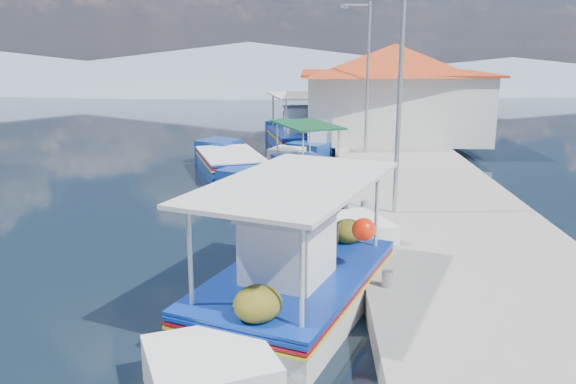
{
  "coord_description": "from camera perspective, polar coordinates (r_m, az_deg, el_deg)",
  "views": [
    {
      "loc": [
        2.39,
        -13.13,
        4.82
      ],
      "look_at": [
        1.81,
        0.91,
        1.3
      ],
      "focal_mm": 36.61,
      "sensor_mm": 36.0,
      "label": 1
    }
  ],
  "objects": [
    {
      "name": "ground",
      "position": [
        14.19,
        -7.51,
        -5.92
      ],
      "size": [
        160.0,
        160.0,
        0.0
      ],
      "primitive_type": "plane",
      "color": "black",
      "rests_on": "ground"
    },
    {
      "name": "quay",
      "position": [
        19.98,
        12.42,
        0.51
      ],
      "size": [
        5.0,
        44.0,
        0.5
      ],
      "primitive_type": "cube",
      "color": "gray",
      "rests_on": "ground"
    },
    {
      "name": "bollards",
      "position": [
        18.9,
        6.59,
        1.23
      ],
      "size": [
        0.2,
        17.2,
        0.3
      ],
      "color": "#A5A8AD",
      "rests_on": "quay"
    },
    {
      "name": "main_caique",
      "position": [
        10.99,
        0.57,
        -8.87
      ],
      "size": [
        4.46,
        7.87,
        2.79
      ],
      "rotation": [
        0.0,
        0.0,
        0.38
      ],
      "color": "white",
      "rests_on": "ground"
    },
    {
      "name": "caique_green_canopy",
      "position": [
        22.21,
        1.88,
        2.39
      ],
      "size": [
        3.21,
        5.45,
        2.21
      ],
      "rotation": [
        0.0,
        0.0,
        -0.4
      ],
      "color": "white",
      "rests_on": "ground"
    },
    {
      "name": "caique_blue_hull",
      "position": [
        22.57,
        -5.5,
        2.55
      ],
      "size": [
        3.54,
        6.7,
        1.26
      ],
      "rotation": [
        0.0,
        0.0,
        -0.33
      ],
      "color": "navy",
      "rests_on": "ground"
    },
    {
      "name": "caique_far",
      "position": [
        28.42,
        1.01,
        5.37
      ],
      "size": [
        3.53,
        7.89,
        2.83
      ],
      "rotation": [
        0.0,
        0.0,
        -0.22
      ],
      "color": "navy",
      "rests_on": "ground"
    },
    {
      "name": "harbor_building",
      "position": [
        28.46,
        10.2,
        9.73
      ],
      "size": [
        10.49,
        10.49,
        4.4
      ],
      "color": "white",
      "rests_on": "quay"
    },
    {
      "name": "lamp_post_near",
      "position": [
        15.31,
        10.48,
        10.21
      ],
      "size": [
        1.21,
        0.14,
        6.0
      ],
      "color": "#A5A8AD",
      "rests_on": "quay"
    },
    {
      "name": "lamp_post_far",
      "position": [
        24.24,
        7.54,
        11.66
      ],
      "size": [
        1.21,
        0.14,
        6.0
      ],
      "color": "#A5A8AD",
      "rests_on": "quay"
    },
    {
      "name": "mountain_ridge",
      "position": [
        69.31,
        5.93,
        11.69
      ],
      "size": [
        171.4,
        96.0,
        5.5
      ],
      "color": "gray",
      "rests_on": "ground"
    }
  ]
}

